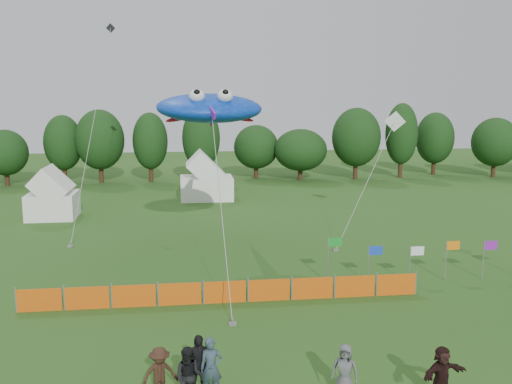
{
  "coord_description": "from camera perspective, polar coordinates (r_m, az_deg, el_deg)",
  "views": [
    {
      "loc": [
        -3.03,
        -17.28,
        9.1
      ],
      "look_at": [
        0.0,
        6.0,
        5.2
      ],
      "focal_mm": 40.0,
      "sensor_mm": 36.0,
      "label": 1
    }
  ],
  "objects": [
    {
      "name": "flag_row",
      "position": [
        29.93,
        16.98,
        -5.94
      ],
      "size": [
        10.73,
        0.69,
        2.29
      ],
      "color": "gray",
      "rests_on": "ground"
    },
    {
      "name": "spectator_b",
      "position": [
        17.82,
        -6.7,
        -17.95
      ],
      "size": [
        1.01,
        0.85,
        1.85
      ],
      "primitive_type": "imported",
      "rotation": [
        0.0,
        0.0,
        -0.19
      ],
      "color": "black",
      "rests_on": "ground"
    },
    {
      "name": "barrier_fence",
      "position": [
        25.92,
        -3.14,
        -9.96
      ],
      "size": [
        17.9,
        0.06,
        1.0
      ],
      "color": "#D4520B",
      "rests_on": "ground"
    },
    {
      "name": "ground",
      "position": [
        19.76,
        2.36,
        -17.99
      ],
      "size": [
        160.0,
        160.0,
        0.0
      ],
      "primitive_type": "plane",
      "color": "#234C16",
      "rests_on": "ground"
    },
    {
      "name": "spectator_e",
      "position": [
        18.45,
        8.88,
        -17.25
      ],
      "size": [
        0.98,
        0.83,
        1.7
      ],
      "primitive_type": "imported",
      "rotation": [
        0.0,
        0.0,
        -0.43
      ],
      "color": "#515256",
      "rests_on": "ground"
    },
    {
      "name": "spectator_c",
      "position": [
        18.23,
        -9.59,
        -17.57
      ],
      "size": [
        1.26,
        0.96,
        1.73
      ],
      "primitive_type": "imported",
      "rotation": [
        0.0,
        0.0,
        0.31
      ],
      "color": "#321E14",
      "rests_on": "ground"
    },
    {
      "name": "spectator_f",
      "position": [
        18.87,
        18.08,
        -16.92
      ],
      "size": [
        1.69,
        0.99,
        1.74
      ],
      "primitive_type": "imported",
      "rotation": [
        0.0,
        0.0,
        0.32
      ],
      "color": "black",
      "rests_on": "ground"
    },
    {
      "name": "spectator_a",
      "position": [
        18.26,
        -4.52,
        -17.13
      ],
      "size": [
        0.69,
        0.46,
        1.89
      ],
      "primitive_type": "imported",
      "rotation": [
        0.0,
        0.0,
        -0.01
      ],
      "color": "#304250",
      "rests_on": "ground"
    },
    {
      "name": "tent_left",
      "position": [
        46.04,
        -19.69,
        -0.5
      ],
      "size": [
        3.59,
        3.59,
        3.17
      ],
      "color": "white",
      "rests_on": "ground"
    },
    {
      "name": "spectator_d",
      "position": [
        18.48,
        -5.8,
        -16.77
      ],
      "size": [
        1.21,
        0.84,
        1.91
      ],
      "primitive_type": "imported",
      "rotation": [
        0.0,
        0.0,
        0.38
      ],
      "color": "black",
      "rests_on": "ground"
    },
    {
      "name": "tent_right",
      "position": [
        51.57,
        -4.98,
        1.14
      ],
      "size": [
        4.74,
        3.79,
        3.34
      ],
      "color": "white",
      "rests_on": "ground"
    },
    {
      "name": "small_kite_white",
      "position": [
        38.55,
        12.55,
        4.3
      ],
      "size": [
        6.15,
        5.29,
        8.22
      ],
      "color": "white",
      "rests_on": "ground"
    },
    {
      "name": "small_kite_dark",
      "position": [
        41.05,
        -15.96,
        6.78
      ],
      "size": [
        2.32,
        10.4,
        14.64
      ],
      "color": "black",
      "rests_on": "ground"
    },
    {
      "name": "stingray_kite",
      "position": [
        33.11,
        -4.6,
        8.34
      ],
      "size": [
        7.14,
        19.13,
        9.62
      ],
      "color": "blue",
      "rests_on": "ground"
    },
    {
      "name": "treeline",
      "position": [
        62.57,
        -3.15,
        4.92
      ],
      "size": [
        104.57,
        8.78,
        8.36
      ],
      "color": "#382314",
      "rests_on": "ground"
    }
  ]
}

